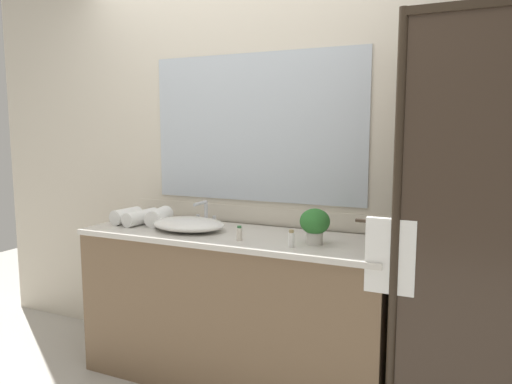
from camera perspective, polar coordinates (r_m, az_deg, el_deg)
The scene contains 12 objects.
ground_plane at distance 3.09m, azimuth -2.72°, elevation -21.49°, with size 8.00×8.00×0.00m, color #B7B2A8.
wall_back_with_mirror at distance 3.02m, azimuth 0.13°, elevation 3.82°, with size 4.40×0.06×2.60m.
vanity_cabinet at distance 2.91m, azimuth -2.68°, elevation -13.61°, with size 1.80×0.58×0.90m.
shower_enclosure at distance 2.26m, azimuth 24.77°, elevation -5.26°, with size 1.20×0.59×2.00m.
sink_basin at distance 2.88m, azimuth -8.04°, elevation -3.82°, with size 0.45×0.34×0.07m, color white.
faucet at distance 3.04m, azimuth -6.09°, elevation -2.89°, with size 0.17×0.16×0.15m.
potted_plant at distance 2.51m, azimuth 7.03°, elevation -3.76°, with size 0.16×0.16×0.19m.
amenity_bottle_conditioner at distance 2.45m, azimuth 4.23°, elevation -5.61°, with size 0.03×0.03×0.09m.
amenity_bottle_lotion at distance 2.59m, azimuth -2.00°, elevation -4.96°, with size 0.03×0.03×0.08m.
rolled_towel_near_edge at distance 3.17m, azimuth -15.19°, elevation -2.75°, with size 0.10×0.10×0.20m, color white.
rolled_towel_middle at distance 3.11m, azimuth -13.53°, elevation -2.95°, with size 0.09×0.09×0.25m, color white.
rolled_towel_far_edge at distance 3.08m, azimuth -11.46°, elevation -2.88°, with size 0.10×0.10×0.23m, color white.
Camera 1 is at (1.25, -2.40, 1.49)m, focal length 33.55 mm.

